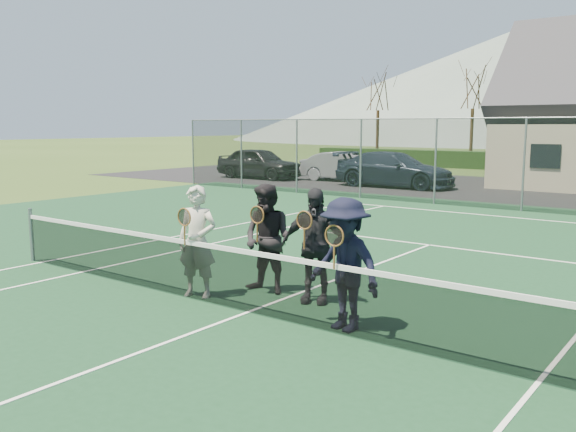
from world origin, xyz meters
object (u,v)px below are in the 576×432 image
Objects in this scene: player_a at (197,242)px; player_c at (314,245)px; player_b at (268,239)px; player_d at (345,264)px; car_c at (395,170)px; car_b at (344,167)px; tennis_net at (248,278)px; car_a at (259,163)px.

player_a is 1.00× the size of player_c.
player_b and player_c have the same top height.
player_a and player_d have the same top height.
player_d is (8.48, -17.95, 0.13)m from car_c.
car_c reaches higher than car_b.
car_c is 0.47× the size of tennis_net.
player_b is (9.84, -18.24, 0.20)m from car_b.
player_c is at bearing -138.41° from car_a.
car_b is at bearing 121.82° from player_d.
player_b reaches higher than car_a.
player_c and player_d have the same top height.
player_a and player_c have the same top height.
car_c is at bearing 107.71° from player_a.
car_b is 3.53m from car_c.
player_a is 1.14m from player_b.
player_a is (5.75, -18.00, 0.13)m from car_c.
player_d is at bearing -137.84° from car_a.
tennis_net is at bearing -66.17° from player_b.
player_c is at bearing 0.53° from player_b.
player_b reaches higher than tennis_net.
tennis_net is (10.30, -19.28, -0.18)m from car_b.
player_d is (1.98, -0.82, -0.00)m from player_b.
car_b is 21.86m from tennis_net.
player_a is at bearing -158.57° from car_b.
car_b is 20.73m from player_b.
player_c is at bearing 66.16° from tennis_net.
player_a is 1.00× the size of player_b.
player_c is at bearing 27.65° from player_a.
player_a is at bearing -130.92° from player_b.
player_a is 2.73m from player_d.
player_b is at bearing 113.83° from tennis_net.
car_a reaches higher than tennis_net.
car_a is at bearing 127.16° from player_a.
car_a is 2.65× the size of player_b.
tennis_net is (14.70, -17.97, -0.27)m from car_a.
player_a is at bearing -163.82° from car_c.
player_a is 1.00× the size of player_d.
car_a is 23.22m from tennis_net.
player_b is 1.00× the size of player_d.
player_c is at bearing -153.48° from car_b.
player_a reaches higher than car_b.
player_b is (6.50, -17.13, 0.13)m from car_c.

